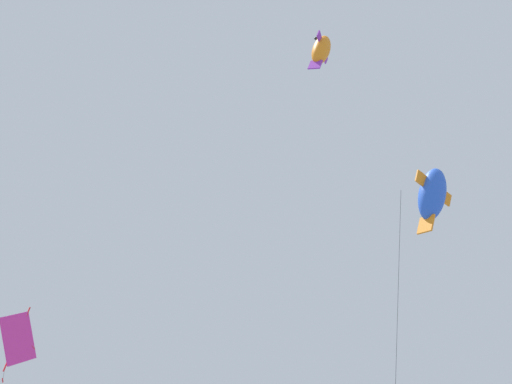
% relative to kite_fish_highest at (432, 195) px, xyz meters
% --- Properties ---
extents(kite_fish_highest, '(3.07, 2.29, 8.54)m').
position_rel_kite_fish_highest_xyz_m(kite_fish_highest, '(0.00, 0.00, 0.00)').
color(kite_fish_highest, blue).
extents(kite_fish_low_drifter, '(1.00, 1.18, 1.75)m').
position_rel_kite_fish_highest_xyz_m(kite_fish_low_drifter, '(2.39, 2.95, 4.98)').
color(kite_fish_low_drifter, orange).
extents(kite_diamond_near_left, '(1.99, 3.03, 8.66)m').
position_rel_kite_fish_highest_xyz_m(kite_diamond_near_left, '(13.64, 0.47, -2.34)').
color(kite_diamond_near_left, '#DB2D93').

